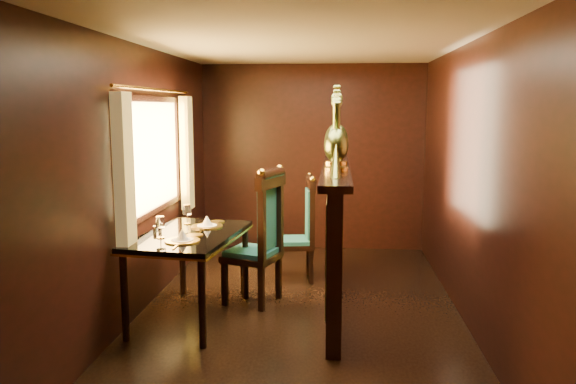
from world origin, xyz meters
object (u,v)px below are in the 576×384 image
(peacock_left, at_px, (336,130))
(peacock_right, at_px, (337,126))
(chair_right, at_px, (304,225))
(dining_table, at_px, (190,241))
(chair_left, at_px, (263,233))

(peacock_left, bearing_deg, peacock_right, 90.00)
(chair_right, bearing_deg, peacock_right, -67.03)
(dining_table, height_order, chair_left, chair_left)
(chair_left, bearing_deg, peacock_left, -5.08)
(dining_table, distance_m, chair_right, 1.59)
(chair_left, height_order, peacock_left, peacock_left)
(chair_right, height_order, peacock_left, peacock_left)
(dining_table, xyz_separation_m, peacock_right, (1.31, 0.69, 1.02))
(chair_left, relative_size, peacock_left, 1.88)
(chair_left, height_order, chair_right, chair_left)
(chair_left, xyz_separation_m, peacock_left, (0.70, -0.30, 1.01))
(dining_table, xyz_separation_m, chair_left, (0.62, 0.43, -0.01))
(peacock_right, bearing_deg, dining_table, -152.31)
(dining_table, height_order, peacock_right, peacock_right)
(peacock_right, bearing_deg, chair_left, -159.57)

